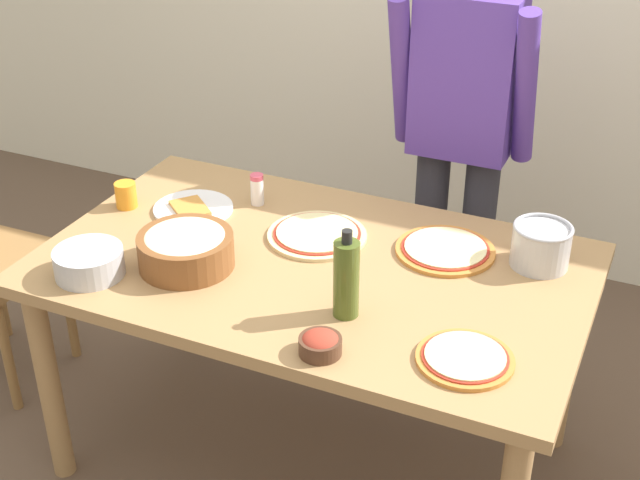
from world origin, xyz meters
The scene contains 14 objects.
ground centered at (0.00, 0.00, 0.00)m, with size 8.00×8.00×0.00m, color brown.
dining_table centered at (0.00, 0.00, 0.67)m, with size 1.60×0.96×0.76m.
person_cook centered at (0.22, 0.76, 0.94)m, with size 0.49×0.25×1.62m.
pizza_raw_on_board centered at (-0.05, 0.14, 0.77)m, with size 0.31×0.31×0.02m.
pizza_cooked_on_tray centered at (0.34, 0.22, 0.77)m, with size 0.30×0.30×0.02m.
pizza_second_cooked centered at (0.54, -0.28, 0.77)m, with size 0.25×0.25×0.02m.
plate_with_slice centered at (-0.49, 0.14, 0.77)m, with size 0.26×0.26×0.02m.
popcorn_bowl centered at (-0.33, -0.17, 0.82)m, with size 0.28×0.28×0.11m.
mixing_bowl_steel centered at (-0.56, -0.32, 0.80)m, with size 0.20×0.20×0.08m.
small_sauce_bowl centered at (0.20, -0.39, 0.79)m, with size 0.11×0.11×0.06m.
olive_oil_bottle centered at (0.19, -0.21, 0.87)m, with size 0.07×0.07×0.26m.
steel_pot centered at (0.61, 0.26, 0.83)m, with size 0.17×0.17×0.13m.
cup_orange centered at (-0.71, 0.07, 0.80)m, with size 0.07×0.07×0.09m, color orange.
salt_shaker centered at (-0.32, 0.27, 0.81)m, with size 0.04×0.04×0.11m.
Camera 1 is at (0.93, -2.02, 2.10)m, focal length 49.52 mm.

